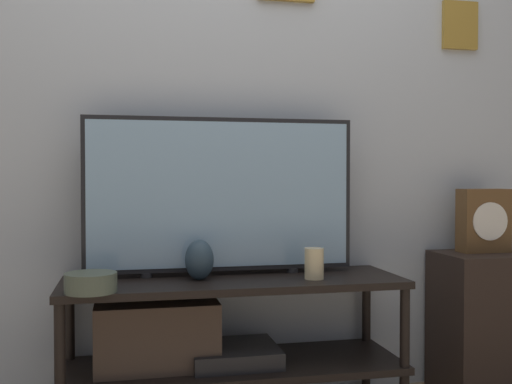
{
  "coord_description": "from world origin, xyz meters",
  "views": [
    {
      "loc": [
        -0.44,
        -2.15,
        1.01
      ],
      "look_at": [
        0.09,
        0.27,
        0.95
      ],
      "focal_mm": 42.0,
      "sensor_mm": 36.0,
      "label": 1
    }
  ],
  "objects_px": {
    "vase_urn_stoneware": "(199,260)",
    "mantel_clock": "(484,221)",
    "television": "(221,195)",
    "vase_wide_bowl": "(91,283)",
    "candle_jar": "(314,264)"
  },
  "relations": [
    {
      "from": "television",
      "to": "mantel_clock",
      "type": "distance_m",
      "value": 1.25
    },
    {
      "from": "candle_jar",
      "to": "vase_urn_stoneware",
      "type": "bearing_deg",
      "value": 170.25
    },
    {
      "from": "vase_urn_stoneware",
      "to": "candle_jar",
      "type": "distance_m",
      "value": 0.47
    },
    {
      "from": "vase_wide_bowl",
      "to": "candle_jar",
      "type": "bearing_deg",
      "value": 6.32
    },
    {
      "from": "vase_urn_stoneware",
      "to": "vase_wide_bowl",
      "type": "height_order",
      "value": "vase_urn_stoneware"
    },
    {
      "from": "television",
      "to": "mantel_clock",
      "type": "bearing_deg",
      "value": -0.37
    },
    {
      "from": "vase_urn_stoneware",
      "to": "mantel_clock",
      "type": "distance_m",
      "value": 1.36
    },
    {
      "from": "candle_jar",
      "to": "vase_wide_bowl",
      "type": "bearing_deg",
      "value": -173.68
    },
    {
      "from": "candle_jar",
      "to": "mantel_clock",
      "type": "height_order",
      "value": "mantel_clock"
    },
    {
      "from": "television",
      "to": "vase_urn_stoneware",
      "type": "distance_m",
      "value": 0.3
    },
    {
      "from": "vase_wide_bowl",
      "to": "vase_urn_stoneware",
      "type": "bearing_deg",
      "value": 22.99
    },
    {
      "from": "mantel_clock",
      "to": "candle_jar",
      "type": "bearing_deg",
      "value": -169.21
    },
    {
      "from": "vase_urn_stoneware",
      "to": "vase_wide_bowl",
      "type": "bearing_deg",
      "value": -157.01
    },
    {
      "from": "television",
      "to": "mantel_clock",
      "type": "relative_size",
      "value": 3.87
    },
    {
      "from": "television",
      "to": "candle_jar",
      "type": "xyz_separation_m",
      "value": [
        0.36,
        -0.18,
        -0.28
      ]
    }
  ]
}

